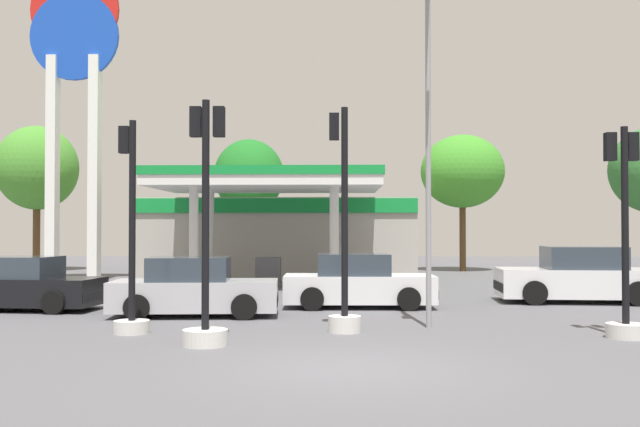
{
  "coord_description": "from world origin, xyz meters",
  "views": [
    {
      "loc": [
        -0.1,
        -11.4,
        2.17
      ],
      "look_at": [
        -0.79,
        15.17,
        2.72
      ],
      "focal_mm": 40.71,
      "sensor_mm": 36.0,
      "label": 1
    }
  ],
  "objects_px": {
    "tree_2": "(462,172)",
    "traffic_signal_3": "(206,268)",
    "car_0": "(24,286)",
    "tree_1": "(249,176)",
    "car_4": "(194,289)",
    "station_pole_sign": "(74,82)",
    "tree_0": "(37,168)",
    "traffic_signal_2": "(625,265)",
    "car_2": "(578,277)",
    "traffic_signal_1": "(131,269)",
    "traffic_signal_0": "(343,266)",
    "corner_streetlamp": "(429,122)",
    "car_1": "(358,283)"
  },
  "relations": [
    {
      "from": "car_1",
      "to": "tree_1",
      "type": "relative_size",
      "value": 0.6
    },
    {
      "from": "car_0",
      "to": "tree_1",
      "type": "distance_m",
      "value": 20.4
    },
    {
      "from": "car_4",
      "to": "traffic_signal_2",
      "type": "bearing_deg",
      "value": -19.85
    },
    {
      "from": "car_2",
      "to": "tree_1",
      "type": "distance_m",
      "value": 21.3
    },
    {
      "from": "traffic_signal_0",
      "to": "corner_streetlamp",
      "type": "bearing_deg",
      "value": 15.39
    },
    {
      "from": "car_0",
      "to": "traffic_signal_0",
      "type": "relative_size",
      "value": 0.87
    },
    {
      "from": "car_4",
      "to": "tree_2",
      "type": "relative_size",
      "value": 0.6
    },
    {
      "from": "traffic_signal_3",
      "to": "tree_2",
      "type": "distance_m",
      "value": 25.46
    },
    {
      "from": "traffic_signal_1",
      "to": "traffic_signal_3",
      "type": "distance_m",
      "value": 2.39
    },
    {
      "from": "traffic_signal_1",
      "to": "tree_2",
      "type": "bearing_deg",
      "value": 64.32
    },
    {
      "from": "car_4",
      "to": "traffic_signal_3",
      "type": "relative_size",
      "value": 0.92
    },
    {
      "from": "car_2",
      "to": "car_4",
      "type": "xyz_separation_m",
      "value": [
        -10.64,
        -3.6,
        -0.08
      ]
    },
    {
      "from": "station_pole_sign",
      "to": "car_0",
      "type": "relative_size",
      "value": 3.15
    },
    {
      "from": "car_2",
      "to": "traffic_signal_1",
      "type": "xyz_separation_m",
      "value": [
        -11.37,
        -6.57,
        0.59
      ]
    },
    {
      "from": "traffic_signal_3",
      "to": "car_2",
      "type": "bearing_deg",
      "value": 40.32
    },
    {
      "from": "car_4",
      "to": "traffic_signal_0",
      "type": "bearing_deg",
      "value": -36.1
    },
    {
      "from": "station_pole_sign",
      "to": "car_2",
      "type": "bearing_deg",
      "value": -23.26
    },
    {
      "from": "car_1",
      "to": "traffic_signal_0",
      "type": "height_order",
      "value": "traffic_signal_0"
    },
    {
      "from": "car_4",
      "to": "traffic_signal_2",
      "type": "distance_m",
      "value": 9.9
    },
    {
      "from": "traffic_signal_0",
      "to": "corner_streetlamp",
      "type": "relative_size",
      "value": 0.63
    },
    {
      "from": "car_2",
      "to": "traffic_signal_0",
      "type": "height_order",
      "value": "traffic_signal_0"
    },
    {
      "from": "traffic_signal_1",
      "to": "corner_streetlamp",
      "type": "xyz_separation_m",
      "value": [
        6.29,
        0.8,
        3.14
      ]
    },
    {
      "from": "traffic_signal_2",
      "to": "station_pole_sign",
      "type": "bearing_deg",
      "value": 138.45
    },
    {
      "from": "traffic_signal_0",
      "to": "tree_2",
      "type": "bearing_deg",
      "value": 74.12
    },
    {
      "from": "traffic_signal_1",
      "to": "corner_streetlamp",
      "type": "bearing_deg",
      "value": 7.21
    },
    {
      "from": "traffic_signal_2",
      "to": "tree_2",
      "type": "distance_m",
      "value": 22.78
    },
    {
      "from": "car_2",
      "to": "tree_2",
      "type": "bearing_deg",
      "value": 92.75
    },
    {
      "from": "station_pole_sign",
      "to": "tree_0",
      "type": "relative_size",
      "value": 1.75
    },
    {
      "from": "tree_1",
      "to": "corner_streetlamp",
      "type": "height_order",
      "value": "corner_streetlamp"
    },
    {
      "from": "car_0",
      "to": "car_2",
      "type": "bearing_deg",
      "value": 8.98
    },
    {
      "from": "traffic_signal_2",
      "to": "tree_0",
      "type": "distance_m",
      "value": 30.71
    },
    {
      "from": "car_0",
      "to": "car_1",
      "type": "xyz_separation_m",
      "value": [
        8.92,
        0.92,
        0.02
      ]
    },
    {
      "from": "car_4",
      "to": "tree_1",
      "type": "xyz_separation_m",
      "value": [
        -1.23,
        20.77,
        4.32
      ]
    },
    {
      "from": "car_1",
      "to": "traffic_signal_3",
      "type": "xyz_separation_m",
      "value": [
        -3.01,
        -6.57,
        0.76
      ]
    },
    {
      "from": "corner_streetlamp",
      "to": "car_2",
      "type": "bearing_deg",
      "value": 48.65
    },
    {
      "from": "car_4",
      "to": "station_pole_sign",
      "type": "bearing_deg",
      "value": 122.64
    },
    {
      "from": "traffic_signal_2",
      "to": "car_2",
      "type": "bearing_deg",
      "value": 78.91
    },
    {
      "from": "station_pole_sign",
      "to": "traffic_signal_1",
      "type": "relative_size",
      "value": 2.93
    },
    {
      "from": "car_2",
      "to": "tree_2",
      "type": "distance_m",
      "value": 16.14
    },
    {
      "from": "traffic_signal_0",
      "to": "car_4",
      "type": "bearing_deg",
      "value": 143.9
    },
    {
      "from": "traffic_signal_1",
      "to": "corner_streetlamp",
      "type": "height_order",
      "value": "corner_streetlamp"
    },
    {
      "from": "traffic_signal_3",
      "to": "tree_1",
      "type": "relative_size",
      "value": 0.66
    },
    {
      "from": "tree_0",
      "to": "tree_2",
      "type": "distance_m",
      "value": 21.74
    },
    {
      "from": "car_0",
      "to": "traffic_signal_1",
      "type": "height_order",
      "value": "traffic_signal_1"
    },
    {
      "from": "station_pole_sign",
      "to": "traffic_signal_1",
      "type": "bearing_deg",
      "value": -65.49
    },
    {
      "from": "car_0",
      "to": "traffic_signal_1",
      "type": "relative_size",
      "value": 0.93
    },
    {
      "from": "station_pole_sign",
      "to": "tree_1",
      "type": "bearing_deg",
      "value": 57.71
    },
    {
      "from": "tree_2",
      "to": "traffic_signal_3",
      "type": "bearing_deg",
      "value": -110.4
    },
    {
      "from": "traffic_signal_2",
      "to": "traffic_signal_3",
      "type": "distance_m",
      "value": 8.25
    },
    {
      "from": "car_4",
      "to": "tree_0",
      "type": "relative_size",
      "value": 0.57
    }
  ]
}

